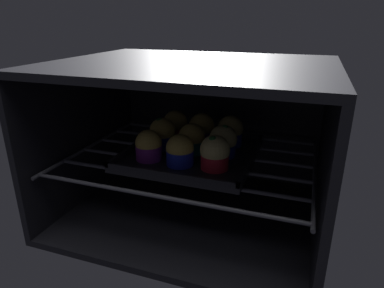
{
  "coord_description": "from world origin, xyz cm",
  "views": [
    {
      "loc": [
        24.01,
        -46.18,
        44.33
      ],
      "look_at": [
        0.0,
        21.89,
        17.13
      ],
      "focal_mm": 31.58,
      "sensor_mm": 36.0,
      "label": 1
    }
  ],
  "objects_px": {
    "muffin_row0_col1": "(180,151)",
    "muffin_row1_col0": "(162,134)",
    "muffin_row2_col1": "(201,128)",
    "muffin_row0_col2": "(215,153)",
    "muffin_row0_col0": "(149,146)",
    "muffin_row2_col0": "(175,126)",
    "muffin_row2_col2": "(230,132)",
    "muffin_row1_col2": "(223,142)",
    "baking_tray": "(192,154)",
    "muffin_row1_col1": "(193,140)"
  },
  "relations": [
    {
      "from": "muffin_row0_col1",
      "to": "muffin_row1_col0",
      "type": "xyz_separation_m",
      "value": [
        -0.07,
        0.08,
        0.0
      ]
    },
    {
      "from": "muffin_row0_col1",
      "to": "muffin_row1_col0",
      "type": "bearing_deg",
      "value": 133.66
    },
    {
      "from": "muffin_row0_col1",
      "to": "muffin_row2_col1",
      "type": "height_order",
      "value": "muffin_row2_col1"
    },
    {
      "from": "muffin_row0_col2",
      "to": "muffin_row1_col0",
      "type": "xyz_separation_m",
      "value": [
        -0.15,
        0.07,
        0.0
      ]
    },
    {
      "from": "muffin_row0_col0",
      "to": "muffin_row2_col0",
      "type": "bearing_deg",
      "value": 88.11
    },
    {
      "from": "muffin_row2_col1",
      "to": "muffin_row0_col0",
      "type": "bearing_deg",
      "value": -117.07
    },
    {
      "from": "muffin_row2_col0",
      "to": "muffin_row0_col0",
      "type": "bearing_deg",
      "value": -91.89
    },
    {
      "from": "muffin_row2_col2",
      "to": "muffin_row1_col2",
      "type": "bearing_deg",
      "value": -89.48
    },
    {
      "from": "muffin_row1_col0",
      "to": "muffin_row2_col0",
      "type": "distance_m",
      "value": 0.07
    },
    {
      "from": "muffin_row2_col1",
      "to": "muffin_row1_col2",
      "type": "bearing_deg",
      "value": -42.64
    },
    {
      "from": "muffin_row0_col1",
      "to": "muffin_row1_col0",
      "type": "relative_size",
      "value": 0.9
    },
    {
      "from": "muffin_row1_col2",
      "to": "muffin_row2_col1",
      "type": "height_order",
      "value": "same"
    },
    {
      "from": "muffin_row0_col0",
      "to": "muffin_row2_col1",
      "type": "distance_m",
      "value": 0.16
    },
    {
      "from": "muffin_row0_col2",
      "to": "muffin_row2_col0",
      "type": "distance_m",
      "value": 0.2
    },
    {
      "from": "baking_tray",
      "to": "muffin_row1_col0",
      "type": "xyz_separation_m",
      "value": [
        -0.07,
        0.0,
        0.04
      ]
    },
    {
      "from": "muffin_row1_col1",
      "to": "muffin_row1_col2",
      "type": "bearing_deg",
      "value": 3.33
    },
    {
      "from": "muffin_row1_col2",
      "to": "muffin_row2_col0",
      "type": "xyz_separation_m",
      "value": [
        -0.14,
        0.07,
        0.0
      ]
    },
    {
      "from": "muffin_row0_col1",
      "to": "muffin_row1_col1",
      "type": "height_order",
      "value": "muffin_row1_col1"
    },
    {
      "from": "muffin_row0_col2",
      "to": "muffin_row2_col0",
      "type": "relative_size",
      "value": 0.98
    },
    {
      "from": "muffin_row1_col0",
      "to": "muffin_row2_col2",
      "type": "relative_size",
      "value": 1.01
    },
    {
      "from": "baking_tray",
      "to": "muffin_row1_col2",
      "type": "relative_size",
      "value": 3.9
    },
    {
      "from": "muffin_row0_col1",
      "to": "muffin_row2_col1",
      "type": "distance_m",
      "value": 0.15
    },
    {
      "from": "baking_tray",
      "to": "muffin_row2_col0",
      "type": "height_order",
      "value": "muffin_row2_col0"
    },
    {
      "from": "muffin_row0_col1",
      "to": "muffin_row2_col2",
      "type": "bearing_deg",
      "value": 64.04
    },
    {
      "from": "muffin_row0_col0",
      "to": "muffin_row0_col1",
      "type": "distance_m",
      "value": 0.07
    },
    {
      "from": "muffin_row0_col0",
      "to": "muffin_row2_col2",
      "type": "bearing_deg",
      "value": 44.48
    },
    {
      "from": "muffin_row0_col2",
      "to": "muffin_row1_col0",
      "type": "bearing_deg",
      "value": 154.23
    },
    {
      "from": "muffin_row1_col1",
      "to": "muffin_row2_col2",
      "type": "relative_size",
      "value": 0.94
    },
    {
      "from": "baking_tray",
      "to": "muffin_row2_col2",
      "type": "relative_size",
      "value": 3.89
    },
    {
      "from": "muffin_row2_col1",
      "to": "muffin_row2_col2",
      "type": "height_order",
      "value": "same"
    },
    {
      "from": "baking_tray",
      "to": "muffin_row0_col2",
      "type": "xyz_separation_m",
      "value": [
        0.07,
        -0.07,
        0.04
      ]
    },
    {
      "from": "baking_tray",
      "to": "muffin_row0_col0",
      "type": "height_order",
      "value": "muffin_row0_col0"
    },
    {
      "from": "muffin_row0_col0",
      "to": "muffin_row1_col0",
      "type": "xyz_separation_m",
      "value": [
        0.0,
        0.07,
        0.0
      ]
    },
    {
      "from": "muffin_row1_col0",
      "to": "muffin_row1_col2",
      "type": "xyz_separation_m",
      "value": [
        0.15,
        0.0,
        -0.0
      ]
    },
    {
      "from": "muffin_row2_col1",
      "to": "muffin_row0_col2",
      "type": "bearing_deg",
      "value": -61.5
    },
    {
      "from": "muffin_row0_col2",
      "to": "muffin_row2_col2",
      "type": "bearing_deg",
      "value": 90.9
    },
    {
      "from": "muffin_row1_col1",
      "to": "muffin_row2_col2",
      "type": "height_order",
      "value": "muffin_row2_col2"
    },
    {
      "from": "muffin_row1_col2",
      "to": "muffin_row2_col2",
      "type": "relative_size",
      "value": 1.0
    },
    {
      "from": "muffin_row1_col2",
      "to": "muffin_row0_col2",
      "type": "bearing_deg",
      "value": -88.73
    },
    {
      "from": "baking_tray",
      "to": "muffin_row2_col2",
      "type": "height_order",
      "value": "muffin_row2_col2"
    },
    {
      "from": "muffin_row0_col0",
      "to": "muffin_row0_col2",
      "type": "bearing_deg",
      "value": 0.1
    },
    {
      "from": "muffin_row0_col2",
      "to": "muffin_row2_col2",
      "type": "distance_m",
      "value": 0.14
    },
    {
      "from": "muffin_row0_col0",
      "to": "muffin_row0_col1",
      "type": "xyz_separation_m",
      "value": [
        0.07,
        -0.01,
        -0.0
      ]
    },
    {
      "from": "muffin_row0_col0",
      "to": "muffin_row2_col2",
      "type": "relative_size",
      "value": 0.91
    },
    {
      "from": "baking_tray",
      "to": "muffin_row2_col2",
      "type": "xyz_separation_m",
      "value": [
        0.07,
        0.07,
        0.04
      ]
    },
    {
      "from": "muffin_row0_col1",
      "to": "muffin_row0_col2",
      "type": "xyz_separation_m",
      "value": [
        0.07,
        0.01,
        0.0
      ]
    },
    {
      "from": "baking_tray",
      "to": "muffin_row0_col0",
      "type": "xyz_separation_m",
      "value": [
        -0.07,
        -0.07,
        0.04
      ]
    },
    {
      "from": "muffin_row0_col1",
      "to": "muffin_row2_col0",
      "type": "bearing_deg",
      "value": 115.21
    },
    {
      "from": "muffin_row1_col0",
      "to": "muffin_row2_col0",
      "type": "height_order",
      "value": "same"
    },
    {
      "from": "muffin_row0_col2",
      "to": "muffin_row2_col2",
      "type": "xyz_separation_m",
      "value": [
        -0.0,
        0.14,
        -0.0
      ]
    }
  ]
}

